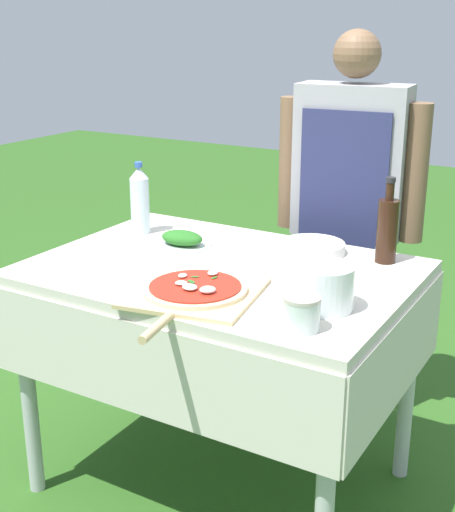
% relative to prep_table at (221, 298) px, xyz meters
% --- Properties ---
extents(ground_plane, '(12.00, 12.00, 0.00)m').
position_rel_prep_table_xyz_m(ground_plane, '(0.00, 0.00, -0.69)').
color(ground_plane, '#2D5B1E').
extents(prep_table, '(1.19, 0.85, 0.80)m').
position_rel_prep_table_xyz_m(prep_table, '(0.00, 0.00, 0.00)').
color(prep_table, beige).
rests_on(prep_table, ground).
extents(person_cook, '(0.56, 0.22, 1.51)m').
position_rel_prep_table_xyz_m(person_cook, '(0.16, 0.67, 0.20)').
color(person_cook, '#70604C').
rests_on(person_cook, ground).
extents(pizza_on_peel, '(0.40, 0.53, 0.05)m').
position_rel_prep_table_xyz_m(pizza_on_peel, '(0.06, -0.25, 0.12)').
color(pizza_on_peel, '#D1B27F').
rests_on(pizza_on_peel, prep_table).
extents(oil_bottle, '(0.07, 0.07, 0.28)m').
position_rel_prep_table_xyz_m(oil_bottle, '(0.43, 0.31, 0.22)').
color(oil_bottle, black).
rests_on(oil_bottle, prep_table).
extents(water_bottle, '(0.07, 0.07, 0.26)m').
position_rel_prep_table_xyz_m(water_bottle, '(-0.45, 0.18, 0.23)').
color(water_bottle, silver).
rests_on(water_bottle, prep_table).
extents(herb_container, '(0.19, 0.12, 0.06)m').
position_rel_prep_table_xyz_m(herb_container, '(-0.22, 0.11, 0.13)').
color(herb_container, silver).
rests_on(herb_container, prep_table).
extents(mixing_tub, '(0.16, 0.16, 0.12)m').
position_rel_prep_table_xyz_m(mixing_tub, '(0.41, -0.15, 0.17)').
color(mixing_tub, silver).
rests_on(mixing_tub, prep_table).
extents(plate_stack, '(0.22, 0.22, 0.03)m').
position_rel_prep_table_xyz_m(plate_stack, '(0.19, 0.28, 0.12)').
color(plate_stack, white).
rests_on(plate_stack, prep_table).
extents(sauce_jar, '(0.10, 0.10, 0.09)m').
position_rel_prep_table_xyz_m(sauce_jar, '(0.42, -0.31, 0.15)').
color(sauce_jar, silver).
rests_on(sauce_jar, prep_table).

